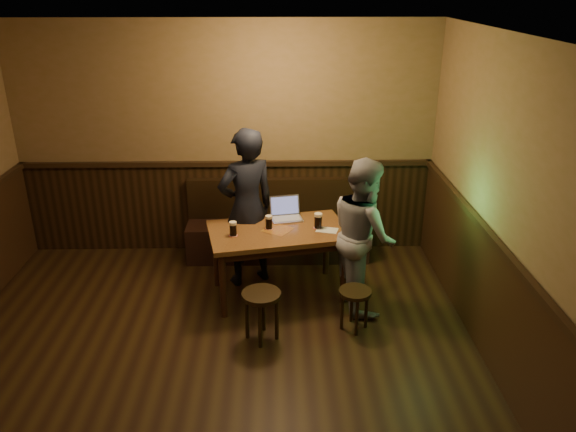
# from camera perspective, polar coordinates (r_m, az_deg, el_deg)

# --- Properties ---
(room) EXTENTS (5.04, 6.04, 2.84)m
(room) POSITION_cam_1_polar(r_m,az_deg,el_deg) (4.29, -9.15, -4.90)
(room) COLOR black
(room) RESTS_ON ground
(bench) EXTENTS (2.20, 0.50, 0.95)m
(bench) POSITION_cam_1_polar(r_m,az_deg,el_deg) (6.91, -1.04, -1.65)
(bench) COLOR black
(bench) RESTS_ON ground
(pub_table) EXTENTS (1.56, 1.08, 0.77)m
(pub_table) POSITION_cam_1_polar(r_m,az_deg,el_deg) (5.91, -1.02, -2.28)
(pub_table) COLOR #5F2F1B
(pub_table) RESTS_ON ground
(stool_left) EXTENTS (0.40, 0.40, 0.50)m
(stool_left) POSITION_cam_1_polar(r_m,az_deg,el_deg) (5.30, -2.72, -8.74)
(stool_left) COLOR black
(stool_left) RESTS_ON ground
(stool_right) EXTENTS (0.34, 0.34, 0.43)m
(stool_right) POSITION_cam_1_polar(r_m,az_deg,el_deg) (5.51, 6.80, -8.29)
(stool_right) COLOR black
(stool_right) RESTS_ON ground
(pint_left) EXTENTS (0.10, 0.10, 0.15)m
(pint_left) POSITION_cam_1_polar(r_m,az_deg,el_deg) (5.73, -5.60, -1.29)
(pint_left) COLOR maroon
(pint_left) RESTS_ON pub_table
(pint_mid) EXTENTS (0.10, 0.10, 0.15)m
(pint_mid) POSITION_cam_1_polar(r_m,az_deg,el_deg) (5.87, -1.95, -0.63)
(pint_mid) COLOR maroon
(pint_mid) RESTS_ON pub_table
(pint_right) EXTENTS (0.11, 0.11, 0.17)m
(pint_right) POSITION_cam_1_polar(r_m,az_deg,el_deg) (5.88, 3.08, -0.48)
(pint_right) COLOR maroon
(pint_right) RESTS_ON pub_table
(laptop) EXTENTS (0.37, 0.32, 0.23)m
(laptop) POSITION_cam_1_polar(r_m,az_deg,el_deg) (6.13, -0.22, 0.32)
(laptop) COLOR silver
(laptop) RESTS_ON pub_table
(menu) EXTENTS (0.25, 0.21, 0.00)m
(menu) POSITION_cam_1_polar(r_m,az_deg,el_deg) (5.87, 3.98, -1.43)
(menu) COLOR silver
(menu) RESTS_ON pub_table
(person_suit) EXTENTS (0.77, 0.67, 1.78)m
(person_suit) POSITION_cam_1_polar(r_m,az_deg,el_deg) (6.11, -4.20, 0.82)
(person_suit) COLOR black
(person_suit) RESTS_ON ground
(person_grey) EXTENTS (0.74, 0.88, 1.60)m
(person_grey) POSITION_cam_1_polar(r_m,az_deg,el_deg) (5.73, 7.67, -1.86)
(person_grey) COLOR gray
(person_grey) RESTS_ON ground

